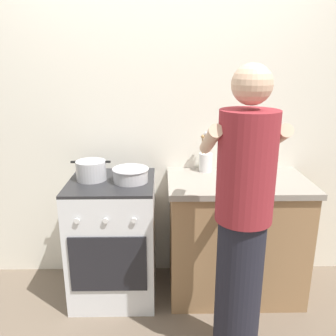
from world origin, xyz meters
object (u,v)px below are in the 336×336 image
spice_bottle (252,176)px  person (242,226)px  pot (91,170)px  stove_range (114,238)px  utensil_crock (205,159)px  mixing_bowl (131,174)px

spice_bottle → person: size_ratio=0.05×
pot → spice_bottle: pot is taller
spice_bottle → person: bearing=-108.2°
stove_range → person: person is taller
pot → person: size_ratio=0.16×
person → utensil_crock: bearing=96.8°
utensil_crock → stove_range: bearing=-162.8°
spice_bottle → utensil_crock: bearing=139.6°
utensil_crock → spice_bottle: utensil_crock is taller
pot → mixing_bowl: (0.28, -0.04, -0.02)m
mixing_bowl → spice_bottle: (0.84, -0.02, -0.01)m
spice_bottle → person: person is taller
utensil_crock → person: (0.10, -0.85, -0.14)m
utensil_crock → mixing_bowl: bearing=-157.2°
stove_range → pot: size_ratio=3.26×
utensil_crock → spice_bottle: (0.30, -0.25, -0.06)m
stove_range → person: (0.79, -0.64, 0.41)m
mixing_bowl → person: 0.90m
spice_bottle → stove_range: bearing=177.7°
mixing_bowl → utensil_crock: (0.55, 0.23, 0.04)m
pot → person: person is taller
stove_range → spice_bottle: 1.10m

